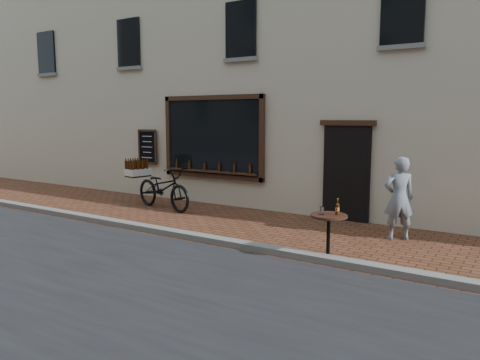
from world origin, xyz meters
The scene contains 6 objects.
ground centered at (0.00, 0.00, 0.00)m, with size 90.00×90.00×0.00m, color #512C1A.
kerb centered at (0.00, 0.20, 0.06)m, with size 90.00×0.25×0.12m, color slate.
shop_building centered at (0.00, 6.50, 5.00)m, with size 28.00×6.20×10.00m.
cargo_bicycle centered at (-2.62, 2.20, 0.57)m, with size 2.59×1.17×1.19m.
bistro_table centered at (2.75, 0.35, 0.56)m, with size 0.61×0.61×1.05m.
pedestrian centered at (3.36, 2.40, 0.82)m, with size 0.60×0.39×1.64m, color slate.
Camera 1 is at (5.63, -6.84, 2.40)m, focal length 35.00 mm.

